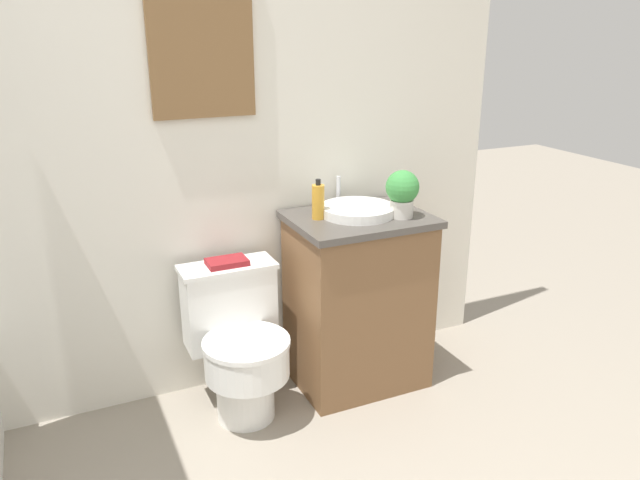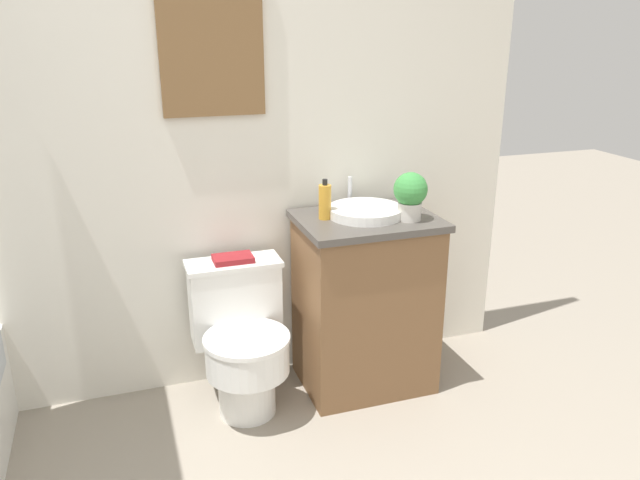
# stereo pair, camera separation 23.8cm
# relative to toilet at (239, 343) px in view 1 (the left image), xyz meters

# --- Properties ---
(wall_back) EXTENTS (3.50, 0.07, 2.50)m
(wall_back) POSITION_rel_toilet_xyz_m (-0.38, 0.28, 0.94)
(wall_back) COLOR silver
(wall_back) RESTS_ON ground_plane
(toilet) EXTENTS (0.40, 0.49, 0.63)m
(toilet) POSITION_rel_toilet_xyz_m (0.00, 0.00, 0.00)
(toilet) COLOR white
(toilet) RESTS_ON ground_plane
(vanity) EXTENTS (0.59, 0.46, 0.80)m
(vanity) POSITION_rel_toilet_xyz_m (0.57, 0.01, 0.08)
(vanity) COLOR brown
(vanity) RESTS_ON ground_plane
(sink) EXTENTS (0.32, 0.36, 0.13)m
(sink) POSITION_rel_toilet_xyz_m (0.57, 0.03, 0.50)
(sink) COLOR white
(sink) RESTS_ON vanity
(soap_bottle) EXTENTS (0.05, 0.05, 0.17)m
(soap_bottle) POSITION_rel_toilet_xyz_m (0.39, 0.05, 0.55)
(soap_bottle) COLOR gold
(soap_bottle) RESTS_ON vanity
(potted_plant) EXTENTS (0.14, 0.14, 0.20)m
(potted_plant) POSITION_rel_toilet_xyz_m (0.72, -0.08, 0.59)
(potted_plant) COLOR beige
(potted_plant) RESTS_ON vanity
(book_on_tank) EXTENTS (0.17, 0.11, 0.02)m
(book_on_tank) POSITION_rel_toilet_xyz_m (0.00, 0.12, 0.32)
(book_on_tank) COLOR maroon
(book_on_tank) RESTS_ON toilet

